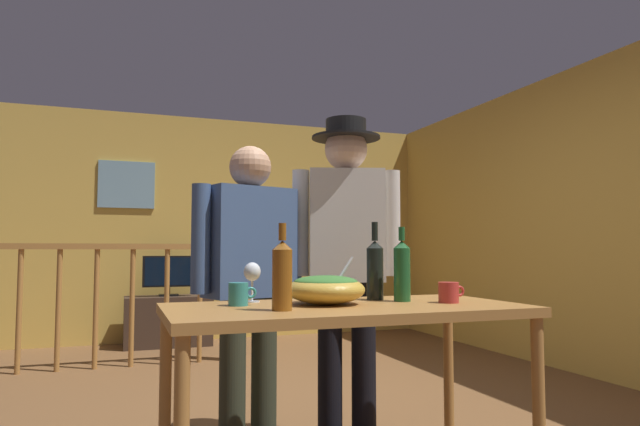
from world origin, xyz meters
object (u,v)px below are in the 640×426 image
object	(u,v)px
stair_railing	(154,292)
framed_picture	(127,185)
salad_bowl	(326,288)
mug_teal	(239,294)
wine_glass	(252,274)
tv_console	(168,321)
flat_screen_tv	(169,272)
wine_bottle_dark	(375,268)
wine_bottle_green	(402,270)
person_standing_right	(346,246)
mug_red	(449,292)
person_standing_left	(249,270)
serving_table	(346,324)
wine_bottle_amber	(282,274)

from	to	relation	value
stair_railing	framed_picture	bearing A→B (deg)	100.72
salad_bowl	mug_teal	size ratio (longest dim) A/B	2.83
stair_railing	wine_glass	distance (m)	2.83
tv_console	mug_teal	world-z (taller)	mug_teal
stair_railing	mug_teal	distance (m)	2.95
flat_screen_tv	framed_picture	bearing A→B (deg)	144.34
framed_picture	salad_bowl	bearing A→B (deg)	-79.97
framed_picture	salad_bowl	xyz separation A→B (m)	(0.76, -4.29, -0.88)
flat_screen_tv	mug_teal	world-z (taller)	flat_screen_tv
stair_railing	mug_teal	world-z (taller)	stair_railing
wine_bottle_dark	wine_bottle_green	bearing A→B (deg)	-56.10
wine_bottle_dark	person_standing_right	bearing A→B (deg)	84.43
mug_teal	mug_red	distance (m)	0.90
tv_console	wine_glass	world-z (taller)	wine_glass
person_standing_left	serving_table	bearing A→B (deg)	95.37
flat_screen_tv	wine_bottle_dark	size ratio (longest dim) A/B	1.54
wine_bottle_green	person_standing_right	bearing A→B (deg)	93.47
wine_bottle_dark	person_standing_left	xyz separation A→B (m)	(-0.49, 0.45, -0.01)
tv_console	serving_table	xyz separation A→B (m)	(0.38, -4.06, 0.45)
tv_console	person_standing_left	size ratio (longest dim) A/B	0.58
tv_console	wine_glass	size ratio (longest dim) A/B	5.18
wine_bottle_dark	mug_red	world-z (taller)	wine_bottle_dark
framed_picture	wine_bottle_dark	world-z (taller)	framed_picture
salad_bowl	framed_picture	bearing A→B (deg)	100.03
flat_screen_tv	serving_table	distance (m)	4.04
wine_bottle_dark	mug_teal	bearing A→B (deg)	-174.33
stair_railing	flat_screen_tv	size ratio (longest dim) A/B	3.92
stair_railing	person_standing_left	distance (m)	2.47
framed_picture	person_standing_right	distance (m)	3.93
tv_console	wine_bottle_green	size ratio (longest dim) A/B	2.72
wine_bottle_dark	framed_picture	bearing A→B (deg)	104.13
framed_picture	person_standing_left	bearing A→B (deg)	-81.43
wine_glass	person_standing_right	distance (m)	0.72
tv_console	person_standing_right	bearing A→B (deg)	-79.36
flat_screen_tv	mug_teal	distance (m)	3.90
salad_bowl	person_standing_left	distance (m)	0.61
wine_bottle_green	mug_red	size ratio (longest dim) A/B	2.68
flat_screen_tv	wine_bottle_dark	xyz separation A→B (m)	(0.60, -3.84, 0.15)
tv_console	wine_glass	bearing A→B (deg)	-89.40
tv_console	flat_screen_tv	distance (m)	0.52
framed_picture	salad_bowl	size ratio (longest dim) A/B	1.80
serving_table	person_standing_right	size ratio (longest dim) A/B	0.85
framed_picture	person_standing_left	world-z (taller)	framed_picture
mug_red	person_standing_right	size ratio (longest dim) A/B	0.07
mug_teal	wine_bottle_amber	bearing A→B (deg)	-64.01
wine_bottle_dark	person_standing_right	size ratio (longest dim) A/B	0.21
stair_railing	serving_table	bearing A→B (deg)	-79.24
wine_bottle_green	wine_bottle_amber	bearing A→B (deg)	-162.95
stair_railing	wine_bottle_amber	world-z (taller)	stair_railing
mug_teal	flat_screen_tv	bearing A→B (deg)	89.33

